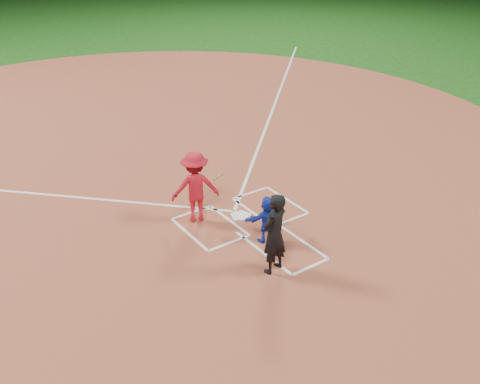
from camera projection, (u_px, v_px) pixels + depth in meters
ground at (241, 216)px, 14.25m from camera, size 120.00×120.00×0.00m
home_plate_dirt at (142, 145)px, 18.60m from camera, size 28.00×28.00×0.01m
home_plate at (241, 216)px, 14.24m from camera, size 0.60×0.60×0.02m
catcher at (267, 219)px, 12.92m from camera, size 1.16×0.53×1.20m
umpire at (274, 234)px, 11.66m from camera, size 0.80×0.62×1.93m
chalk_markings at (151, 151)px, 18.08m from camera, size 28.35×17.32×0.01m
batter_at_plate at (195, 187)px, 13.65m from camera, size 1.63×1.11×1.92m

